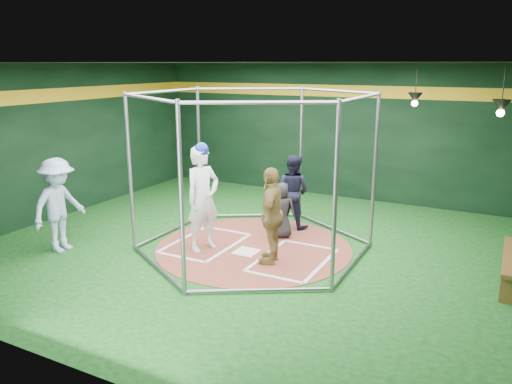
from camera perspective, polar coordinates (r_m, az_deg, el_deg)
The scene contains 13 objects.
room_shell at distance 9.33m, azimuth -0.26°, elevation 3.77°, with size 10.10×9.10×3.53m.
clay_disc at distance 9.80m, azimuth -0.27°, elevation -6.34°, with size 3.80×3.80×0.01m, color brown.
home_plate at distance 9.54m, azimuth -1.12°, elevation -6.84°, with size 0.43×0.43×0.01m, color white.
batter_box_left at distance 10.05m, azimuth -5.77°, elevation -5.81°, with size 1.17×1.77×0.01m.
batter_box_right at distance 9.20m, azimuth 4.28°, elevation -7.72°, with size 1.17×1.77×0.01m.
batting_cage at distance 9.37m, azimuth -0.28°, elevation 2.23°, with size 4.05×4.67×3.00m.
pendant_lamp_near at distance 11.91m, azimuth 17.72°, elevation 10.21°, with size 0.34×0.34×0.90m.
pendant_lamp_far at distance 10.13m, azimuth 26.23°, elevation 8.79°, with size 0.34×0.34×0.90m.
batter_figure at distance 9.46m, azimuth -6.10°, elevation -0.63°, with size 0.69×0.84×2.07m.
visitor_leopard at distance 8.83m, azimuth 1.80°, elevation -2.69°, with size 1.02×0.42×1.74m, color tan.
catcher_figure at distance 10.18m, azimuth 2.91°, elevation -2.12°, with size 0.65×0.65×1.15m.
umpire at distance 10.81m, azimuth 4.21°, elevation 0.09°, with size 0.77×0.60×1.59m, color black.
bystander_blue at distance 10.10m, azimuth -21.63°, elevation -1.41°, with size 1.16×0.67×1.80m, color #A7BADE.
Camera 1 is at (4.27, -8.10, 3.49)m, focal length 35.00 mm.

